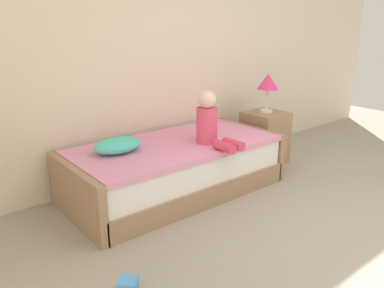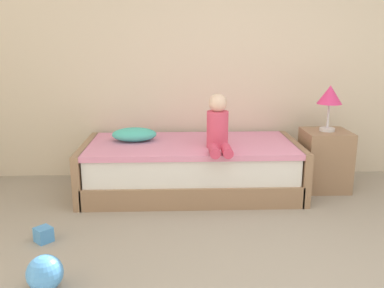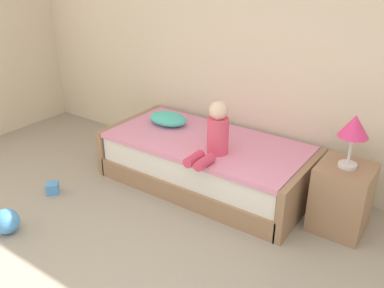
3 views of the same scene
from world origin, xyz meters
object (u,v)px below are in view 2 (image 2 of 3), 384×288
object	(u,v)px
table_lamp	(330,97)
toy_ball	(45,273)
bed	(191,168)
nightstand	(325,160)
pillow	(134,134)
child_figure	(218,127)
toy_block	(44,235)

from	to	relation	value
table_lamp	toy_ball	bearing A→B (deg)	-143.49
toy_ball	bed	bearing A→B (deg)	60.45
nightstand	bed	bearing A→B (deg)	-178.56
nightstand	pillow	bearing A→B (deg)	178.02
table_lamp	child_figure	xyz separation A→B (m)	(-1.11, -0.26, -0.23)
bed	toy_block	distance (m)	1.56
table_lamp	pillow	size ratio (longest dim) A/B	1.02
table_lamp	toy_block	xyz separation A→B (m)	(-2.50, -1.07, -0.88)
bed	nightstand	bearing A→B (deg)	1.44
nightstand	table_lamp	size ratio (longest dim) A/B	1.33
table_lamp	pillow	xyz separation A→B (m)	(-1.91, 0.07, -0.37)
bed	toy_ball	size ratio (longest dim) A/B	9.55
nightstand	toy_block	bearing A→B (deg)	-156.79
toy_block	nightstand	bearing A→B (deg)	23.21
toy_ball	toy_block	size ratio (longest dim) A/B	1.96
nightstand	pillow	distance (m)	1.93
child_figure	table_lamp	bearing A→B (deg)	13.28
table_lamp	toy_block	world-z (taller)	table_lamp
table_lamp	toy_block	distance (m)	2.85
table_lamp	toy_ball	world-z (taller)	table_lamp
pillow	toy_block	world-z (taller)	pillow
nightstand	toy_block	size ratio (longest dim) A/B	5.32
bed	child_figure	xyz separation A→B (m)	(0.24, -0.23, 0.46)
pillow	toy_block	bearing A→B (deg)	-117.28
nightstand	toy_block	xyz separation A→B (m)	(-2.50, -1.07, -0.24)
pillow	toy_block	xyz separation A→B (m)	(-0.59, -1.14, -0.51)
bed	table_lamp	world-z (taller)	table_lamp
child_figure	toy_block	xyz separation A→B (m)	(-1.38, -0.81, -0.65)
bed	nightstand	distance (m)	1.35
table_lamp	pillow	world-z (taller)	table_lamp
nightstand	toy_ball	bearing A→B (deg)	-143.49
toy_ball	toy_block	bearing A→B (deg)	107.97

